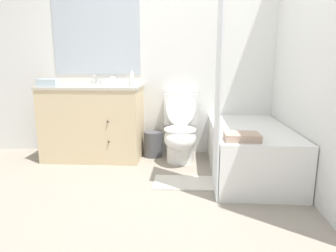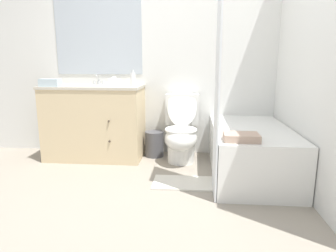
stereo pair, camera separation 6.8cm
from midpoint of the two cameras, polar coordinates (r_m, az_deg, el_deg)
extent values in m
plane|color=gray|center=(2.51, -5.20, -15.25)|extent=(14.00, 14.00, 0.00)
cube|color=silver|center=(3.79, -1.83, 13.58)|extent=(8.00, 0.05, 2.50)
cube|color=#B2BCC6|center=(3.93, -14.02, 16.33)|extent=(1.08, 0.01, 0.93)
cube|color=silver|center=(3.15, 23.56, 12.93)|extent=(0.05, 2.55, 2.50)
cube|color=beige|center=(3.72, -14.50, 0.46)|extent=(1.14, 0.57, 0.85)
cube|color=beige|center=(3.66, -14.87, 7.22)|extent=(1.16, 0.59, 0.03)
cylinder|color=white|center=(3.66, -14.83, 6.60)|extent=(0.35, 0.35, 0.10)
sphere|color=#382D23|center=(3.35, -11.98, 0.81)|extent=(0.02, 0.02, 0.02)
sphere|color=#382D23|center=(3.40, -11.82, -2.97)|extent=(0.02, 0.02, 0.02)
cylinder|color=silver|center=(3.86, -13.89, 8.02)|extent=(0.04, 0.04, 0.04)
cylinder|color=silver|center=(3.82, -14.12, 8.90)|extent=(0.02, 0.11, 0.09)
cylinder|color=silver|center=(3.88, -14.67, 8.03)|extent=(0.03, 0.03, 0.04)
cylinder|color=silver|center=(3.85, -13.10, 8.07)|extent=(0.03, 0.03, 0.04)
cylinder|color=white|center=(3.52, 1.75, -5.09)|extent=(0.31, 0.31, 0.22)
ellipsoid|color=white|center=(3.41, 1.74, -2.36)|extent=(0.37, 0.49, 0.28)
torus|color=white|center=(3.39, 1.75, -0.70)|extent=(0.37, 0.37, 0.04)
cube|color=white|center=(3.68, 1.95, 3.26)|extent=(0.40, 0.18, 0.37)
ellipsoid|color=white|center=(3.56, 1.89, 3.58)|extent=(0.35, 0.14, 0.45)
cube|color=white|center=(3.23, 14.66, -4.54)|extent=(0.77, 1.42, 0.50)
cube|color=#ACB1B2|center=(3.17, 14.90, -0.33)|extent=(0.65, 1.30, 0.01)
cube|color=white|center=(2.55, 8.84, 8.39)|extent=(0.01, 0.41, 1.97)
cylinder|color=#4C4C51|center=(3.72, -3.39, -3.45)|extent=(0.23, 0.23, 0.31)
cube|color=white|center=(3.71, -11.02, 8.27)|extent=(0.13, 0.11, 0.08)
ellipsoid|color=white|center=(3.70, -11.05, 9.04)|extent=(0.06, 0.03, 0.03)
cylinder|color=white|center=(3.54, -7.52, 8.83)|extent=(0.06, 0.06, 0.15)
cylinder|color=silver|center=(3.53, -7.56, 10.29)|extent=(0.03, 0.03, 0.03)
cube|color=silver|center=(3.64, -22.37, 7.61)|extent=(0.22, 0.13, 0.09)
cube|color=tan|center=(2.61, 13.20, -2.00)|extent=(0.30, 0.21, 0.06)
cube|color=silver|center=(2.95, 2.45, -10.74)|extent=(0.59, 0.35, 0.02)
camera|label=1|loc=(0.03, -90.66, -0.14)|focal=32.00mm
camera|label=2|loc=(0.03, 89.34, 0.14)|focal=32.00mm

